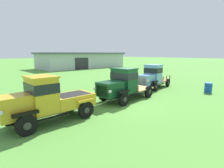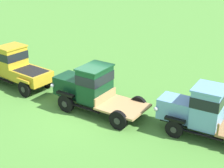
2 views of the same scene
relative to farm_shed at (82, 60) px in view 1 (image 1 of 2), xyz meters
The scene contains 6 objects.
ground_plane 30.74m from the farm_shed, 117.68° to the right, with size 240.00×240.00×0.00m, color #518E38.
farm_shed is the anchor object (origin of this frame).
vintage_truck_foreground_near 33.33m from the farm_shed, 126.33° to the right, with size 4.51×1.81×2.29m.
vintage_truck_second_in_line 30.16m from the farm_shed, 118.30° to the right, with size 4.99×2.29×2.30m.
vintage_truck_midrow_center 27.04m from the farm_shed, 109.61° to the right, with size 4.73×2.21×2.26m.
oil_drum_beside_row 30.64m from the farm_shed, 103.35° to the right, with size 0.63×0.63×0.85m.
Camera 1 is at (-8.71, -7.66, 3.31)m, focal length 28.00 mm.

